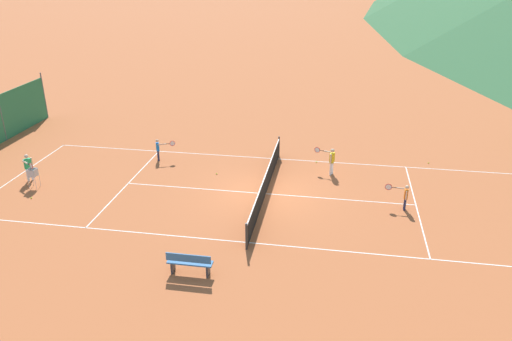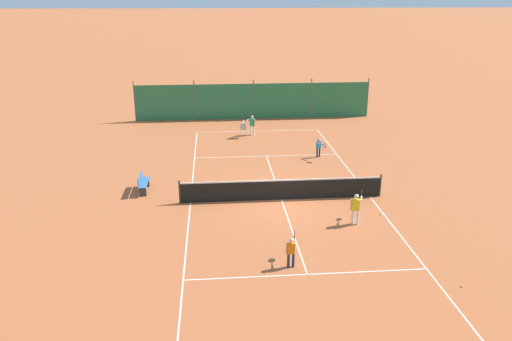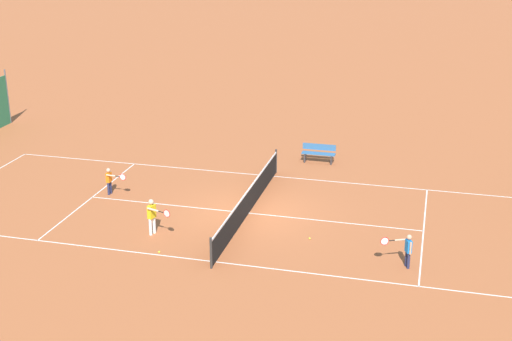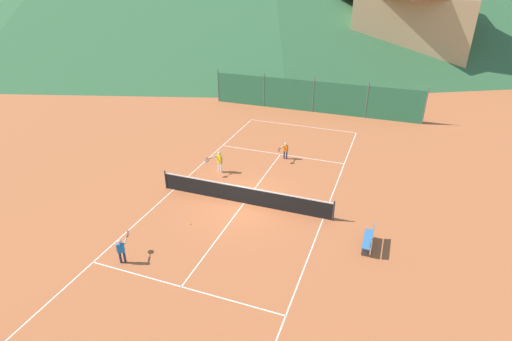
{
  "view_description": "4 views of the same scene",
  "coord_description": "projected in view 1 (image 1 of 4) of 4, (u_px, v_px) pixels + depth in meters",
  "views": [
    {
      "loc": [
        19.48,
        2.89,
        9.74
      ],
      "look_at": [
        0.83,
        -0.29,
        1.45
      ],
      "focal_mm": 35.0,
      "sensor_mm": 36.0,
      "label": 1
    },
    {
      "loc": [
        2.95,
        20.65,
        8.83
      ],
      "look_at": [
        1.02,
        -1.57,
        0.87
      ],
      "focal_mm": 35.0,
      "sensor_mm": 36.0,
      "label": 2
    },
    {
      "loc": [
        -23.67,
        -6.39,
        10.55
      ],
      "look_at": [
        1.89,
        0.2,
        1.02
      ],
      "focal_mm": 50.0,
      "sensor_mm": 36.0,
      "label": 3
    },
    {
      "loc": [
        6.58,
        -16.16,
        10.74
      ],
      "look_at": [
        -0.06,
        1.97,
        0.92
      ],
      "focal_mm": 28.0,
      "sensor_mm": 36.0,
      "label": 4
    }
  ],
  "objects": [
    {
      "name": "courtside_bench",
      "position": [
        190.0,
        263.0,
        16.27
      ],
      "size": [
        0.36,
        1.5,
        0.84
      ],
      "color": "#336699",
      "rests_on": "ground"
    },
    {
      "name": "player_near_baseline",
      "position": [
        159.0,
        148.0,
        25.24
      ],
      "size": [
        0.41,
        0.99,
        1.13
      ],
      "color": "#23284C",
      "rests_on": "ground"
    },
    {
      "name": "tennis_ball_near_corner",
      "position": [
        428.0,
        163.0,
        25.07
      ],
      "size": [
        0.07,
        0.07,
        0.07
      ],
      "primitive_type": "sphere",
      "color": "#CCE033",
      "rests_on": "ground"
    },
    {
      "name": "player_near_service",
      "position": [
        404.0,
        195.0,
        20.38
      ],
      "size": [
        0.42,
        0.92,
        1.09
      ],
      "color": "#23284C",
      "rests_on": "ground"
    },
    {
      "name": "player_far_baseline",
      "position": [
        28.0,
        166.0,
        22.9
      ],
      "size": [
        0.89,
        0.87,
        1.3
      ],
      "color": "white",
      "rests_on": "ground"
    },
    {
      "name": "tennis_ball_alley_right",
      "position": [
        316.0,
        162.0,
        25.19
      ],
      "size": [
        0.07,
        0.07,
        0.07
      ],
      "primitive_type": "sphere",
      "color": "#CCE033",
      "rests_on": "ground"
    },
    {
      "name": "tennis_net",
      "position": [
        266.0,
        183.0,
        21.74
      ],
      "size": [
        9.18,
        0.08,
        1.06
      ],
      "color": "#2D2D2D",
      "rests_on": "ground"
    },
    {
      "name": "tennis_ball_by_net_left",
      "position": [
        31.0,
        198.0,
        21.49
      ],
      "size": [
        0.07,
        0.07,
        0.07
      ],
      "primitive_type": "sphere",
      "color": "#CCE033",
      "rests_on": "ground"
    },
    {
      "name": "ball_hopper",
      "position": [
        33.0,
        174.0,
        22.31
      ],
      "size": [
        0.36,
        0.36,
        0.89
      ],
      "color": "#B7B7BC",
      "rests_on": "ground"
    },
    {
      "name": "tennis_ball_far_corner",
      "position": [
        217.0,
        174.0,
        23.85
      ],
      "size": [
        0.07,
        0.07,
        0.07
      ],
      "primitive_type": "sphere",
      "color": "#CCE033",
      "rests_on": "ground"
    },
    {
      "name": "court_line_markings",
      "position": [
        266.0,
        194.0,
        21.94
      ],
      "size": [
        8.25,
        23.85,
        0.01
      ],
      "color": "white",
      "rests_on": "ground"
    },
    {
      "name": "ground_plane",
      "position": [
        266.0,
        194.0,
        21.94
      ],
      "size": [
        600.0,
        600.0,
        0.0
      ],
      "primitive_type": "plane",
      "color": "#B25B33"
    },
    {
      "name": "player_far_service",
      "position": [
        331.0,
        159.0,
        23.6
      ],
      "size": [
        0.7,
        1.0,
        1.3
      ],
      "color": "white",
      "rests_on": "ground"
    }
  ]
}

